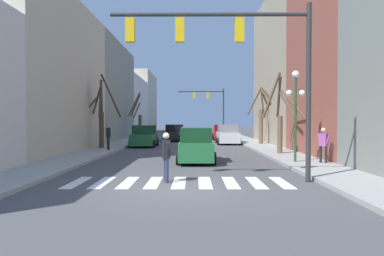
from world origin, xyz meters
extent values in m
plane|color=#4C4C4F|center=(0.00, 0.00, 0.00)|extent=(240.00, 240.00, 0.00)
cube|color=#9E9E99|center=(6.03, 0.00, 0.07)|extent=(2.43, 90.00, 0.15)
cube|color=#BCB299|center=(-10.25, 13.20, 5.17)|extent=(6.00, 15.36, 10.34)
cube|color=gray|center=(-10.25, 28.71, 5.19)|extent=(6.00, 15.65, 10.39)
cube|color=beige|center=(-10.25, 43.83, 4.23)|extent=(6.00, 14.59, 8.46)
cube|color=#BCB299|center=(-10.25, 58.67, 5.46)|extent=(6.00, 15.07, 10.92)
cube|color=#934C3D|center=(10.25, 10.76, 6.05)|extent=(6.00, 9.80, 12.10)
cube|color=tan|center=(10.25, 23.04, 6.84)|extent=(6.00, 14.76, 13.67)
cube|color=white|center=(-3.60, 1.38, 0.00)|extent=(0.45, 2.60, 0.01)
cube|color=white|center=(-2.70, 1.38, 0.00)|extent=(0.45, 2.60, 0.01)
cube|color=white|center=(-1.80, 1.38, 0.00)|extent=(0.45, 2.60, 0.01)
cube|color=white|center=(-0.90, 1.38, 0.00)|extent=(0.45, 2.60, 0.01)
cube|color=white|center=(0.00, 1.38, 0.00)|extent=(0.45, 2.60, 0.01)
cube|color=white|center=(0.90, 1.38, 0.00)|extent=(0.45, 2.60, 0.01)
cube|color=white|center=(1.80, 1.38, 0.00)|extent=(0.45, 2.60, 0.01)
cube|color=white|center=(2.70, 1.38, 0.00)|extent=(0.45, 2.60, 0.01)
cube|color=white|center=(3.60, 1.38, 0.00)|extent=(0.45, 2.60, 0.01)
cylinder|color=#2D2D2D|center=(4.57, 1.52, 3.16)|extent=(0.18, 0.18, 6.32)
cylinder|color=#2D2D2D|center=(1.07, 1.52, 5.92)|extent=(7.01, 0.14, 0.14)
cube|color=yellow|center=(2.12, 1.52, 5.37)|extent=(0.32, 0.28, 0.84)
cube|color=yellow|center=(0.02, 1.52, 5.37)|extent=(0.32, 0.28, 0.84)
cube|color=yellow|center=(-1.74, 1.52, 5.37)|extent=(0.32, 0.28, 0.84)
cylinder|color=#2D2D2D|center=(4.57, 39.77, 3.28)|extent=(0.18, 0.18, 6.57)
cylinder|color=#2D2D2D|center=(1.46, 39.77, 6.17)|extent=(6.23, 0.14, 0.14)
cube|color=yellow|center=(2.39, 39.77, 5.62)|extent=(0.32, 0.28, 0.84)
cube|color=yellow|center=(0.52, 39.77, 5.62)|extent=(0.32, 0.28, 0.84)
cylinder|color=#1E4C2D|center=(5.52, 6.74, 2.21)|extent=(0.12, 0.12, 4.13)
sphere|color=white|center=(5.52, 6.74, 4.46)|extent=(0.36, 0.36, 0.36)
sphere|color=white|center=(5.20, 6.74, 3.53)|extent=(0.31, 0.31, 0.31)
sphere|color=white|center=(5.84, 6.74, 3.53)|extent=(0.31, 0.31, 0.31)
cube|color=black|center=(-1.54, 27.97, 0.61)|extent=(1.95, 4.54, 0.87)
cube|color=black|center=(-1.54, 27.97, 1.41)|extent=(1.79, 2.36, 0.71)
cylinder|color=black|center=(-0.55, 26.56, 0.32)|extent=(0.22, 0.64, 0.64)
cylinder|color=black|center=(-2.53, 26.56, 0.32)|extent=(0.22, 0.64, 0.64)
cylinder|color=black|center=(-0.55, 29.38, 0.32)|extent=(0.22, 0.64, 0.64)
cylinder|color=black|center=(-2.53, 29.38, 0.32)|extent=(0.22, 0.64, 0.64)
cube|color=#236B38|center=(0.62, 7.90, 0.62)|extent=(1.71, 4.49, 0.90)
cube|color=#133A1E|center=(0.62, 7.90, 1.44)|extent=(1.57, 2.33, 0.73)
cylinder|color=black|center=(-0.25, 9.29, 0.32)|extent=(0.22, 0.64, 0.64)
cylinder|color=black|center=(1.49, 9.29, 0.32)|extent=(0.22, 0.64, 0.64)
cylinder|color=black|center=(-0.25, 6.51, 0.32)|extent=(0.22, 0.64, 0.64)
cylinder|color=black|center=(1.49, 6.51, 0.32)|extent=(0.22, 0.64, 0.64)
cube|color=silver|center=(3.65, 23.00, 0.63)|extent=(1.85, 4.74, 0.90)
cube|color=slate|center=(3.65, 23.00, 1.45)|extent=(1.70, 2.47, 0.74)
cylinder|color=black|center=(2.71, 24.47, 0.32)|extent=(0.22, 0.64, 0.64)
cylinder|color=black|center=(4.59, 24.47, 0.32)|extent=(0.22, 0.64, 0.64)
cylinder|color=black|center=(2.71, 21.53, 0.32)|extent=(0.22, 0.64, 0.64)
cylinder|color=black|center=(4.59, 21.53, 0.32)|extent=(0.22, 0.64, 0.64)
cube|color=#236B38|center=(-3.64, 19.41, 0.62)|extent=(1.86, 4.33, 0.89)
cube|color=#133A1E|center=(-3.64, 19.41, 1.42)|extent=(1.72, 2.25, 0.72)
cylinder|color=black|center=(-4.59, 20.75, 0.32)|extent=(0.22, 0.64, 0.64)
cylinder|color=black|center=(-2.69, 20.75, 0.32)|extent=(0.22, 0.64, 0.64)
cylinder|color=black|center=(-4.59, 18.06, 0.32)|extent=(0.22, 0.64, 0.64)
cylinder|color=black|center=(-2.69, 18.06, 0.32)|extent=(0.22, 0.64, 0.64)
cube|color=red|center=(3.64, 30.74, 0.60)|extent=(1.86, 4.54, 0.85)
cube|color=maroon|center=(3.64, 30.74, 1.37)|extent=(1.71, 2.36, 0.69)
cylinder|color=black|center=(2.69, 32.15, 0.32)|extent=(0.22, 0.64, 0.64)
cylinder|color=black|center=(4.59, 32.15, 0.32)|extent=(0.22, 0.64, 0.64)
cylinder|color=black|center=(2.69, 29.33, 0.32)|extent=(0.22, 0.64, 0.64)
cylinder|color=black|center=(4.59, 29.33, 0.32)|extent=(0.22, 0.64, 0.64)
cylinder|color=black|center=(6.64, 6.33, 0.55)|extent=(0.12, 0.12, 0.80)
cylinder|color=black|center=(6.82, 6.10, 0.55)|extent=(0.12, 0.12, 0.80)
cube|color=#9E4C93|center=(6.73, 6.22, 1.26)|extent=(0.41, 0.44, 0.63)
sphere|color=beige|center=(6.73, 6.22, 1.72)|extent=(0.22, 0.22, 0.22)
cylinder|color=#9E4C93|center=(6.59, 6.40, 1.22)|extent=(0.24, 0.27, 0.61)
cylinder|color=#9E4C93|center=(6.87, 6.04, 1.22)|extent=(0.24, 0.27, 0.61)
cylinder|color=black|center=(-5.37, 13.98, 0.58)|extent=(0.13, 0.13, 0.85)
cylinder|color=black|center=(-5.49, 14.26, 0.58)|extent=(0.13, 0.13, 0.85)
cube|color=black|center=(-5.43, 14.12, 1.34)|extent=(0.39, 0.48, 0.67)
sphere|color=tan|center=(-5.43, 14.12, 1.83)|extent=(0.24, 0.24, 0.24)
cylinder|color=black|center=(-5.33, 13.90, 1.30)|extent=(0.21, 0.30, 0.65)
cylinder|color=black|center=(-5.53, 14.34, 1.30)|extent=(0.21, 0.30, 0.65)
cylinder|color=#282D47|center=(-0.43, 1.28, 0.42)|extent=(0.12, 0.12, 0.83)
cylinder|color=#282D47|center=(-0.50, 1.57, 0.42)|extent=(0.12, 0.12, 0.83)
cube|color=black|center=(-0.47, 1.43, 1.16)|extent=(0.33, 0.45, 0.66)
sphere|color=beige|center=(-0.47, 1.43, 1.64)|extent=(0.23, 0.23, 0.23)
cylinder|color=black|center=(-0.41, 1.20, 1.12)|extent=(0.16, 0.30, 0.64)
cylinder|color=black|center=(-0.53, 1.65, 1.12)|extent=(0.16, 0.30, 0.64)
cylinder|color=brown|center=(-5.67, 31.07, 1.48)|extent=(0.38, 0.38, 2.66)
cylinder|color=brown|center=(-6.25, 30.61, 4.01)|extent=(1.30, 1.09, 2.84)
cylinder|color=brown|center=(-5.99, 30.65, 3.32)|extent=(0.78, 0.99, 1.86)
cylinder|color=brown|center=(-6.11, 30.70, 3.94)|extent=(1.05, 0.93, 2.52)
cylinder|color=brown|center=(5.85, 11.48, 1.31)|extent=(0.32, 0.32, 2.32)
cylinder|color=brown|center=(6.25, 11.12, 3.10)|extent=(0.92, 0.87, 1.70)
cylinder|color=brown|center=(6.00, 12.44, 3.69)|extent=(0.43, 2.06, 2.59)
cylinder|color=brown|center=(6.53, 10.99, 3.20)|extent=(1.40, 1.15, 1.94)
cylinder|color=brown|center=(5.42, 11.96, 3.77)|extent=(1.00, 1.14, 2.87)
cylinder|color=brown|center=(6.41, 21.20, 1.66)|extent=(0.36, 0.36, 3.02)
cylinder|color=brown|center=(7.07, 20.83, 3.97)|extent=(1.42, 0.94, 1.88)
cylinder|color=brown|center=(7.32, 21.09, 4.06)|extent=(1.94, 0.40, 2.21)
cylinder|color=brown|center=(5.91, 21.84, 3.85)|extent=(1.10, 1.45, 2.36)
cylinder|color=brown|center=(6.61, 21.64, 3.79)|extent=(0.52, 1.01, 2.17)
cylinder|color=brown|center=(6.95, 21.70, 3.86)|extent=(1.15, 1.18, 1.95)
cylinder|color=#473828|center=(-6.33, 15.87, 1.47)|extent=(0.35, 0.35, 2.64)
cylinder|color=#473828|center=(-6.28, 15.37, 3.80)|extent=(0.24, 1.15, 2.80)
cylinder|color=#473828|center=(-6.74, 16.22, 3.75)|extent=(0.95, 0.87, 2.21)
cylinder|color=#473828|center=(-7.04, 15.91, 3.42)|extent=(1.52, 0.23, 1.75)
cylinder|color=#473828|center=(-6.51, 16.59, 3.89)|extent=(0.53, 1.62, 2.61)
cylinder|color=#473828|center=(-5.67, 16.10, 4.02)|extent=(1.46, 0.63, 3.23)
camera|label=1|loc=(0.52, -11.73, 2.18)|focal=35.00mm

